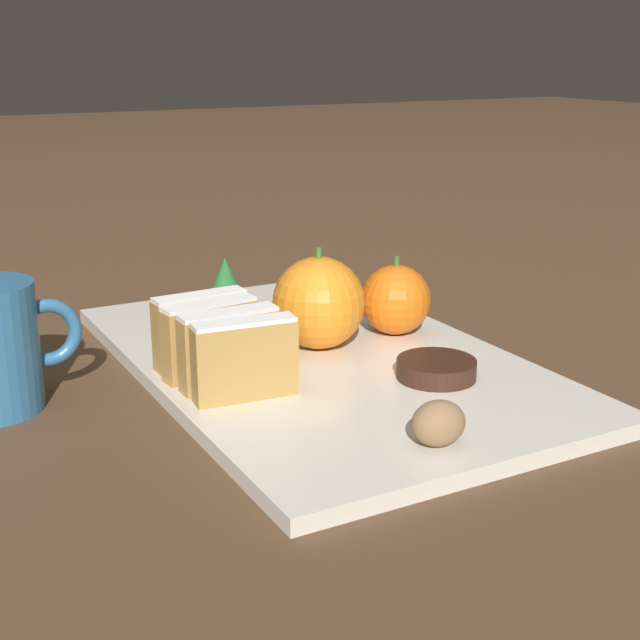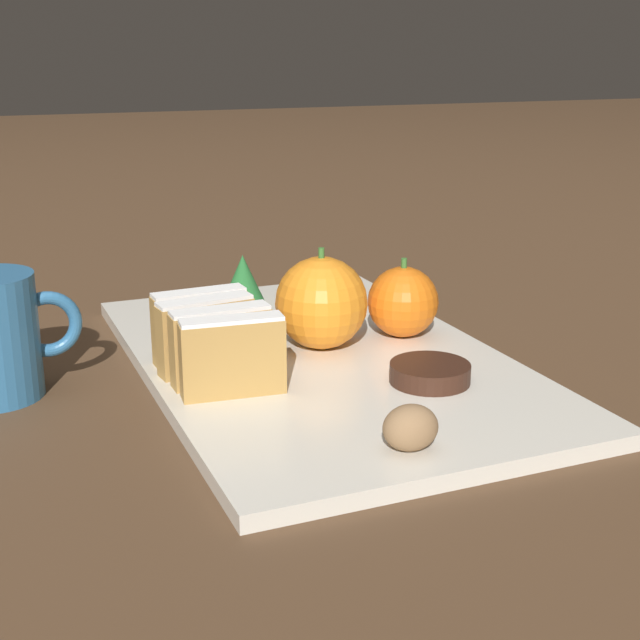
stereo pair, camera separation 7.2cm
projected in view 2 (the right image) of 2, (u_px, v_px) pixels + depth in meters
The scene contains 11 objects.
ground_plane at pixel (320, 369), 0.73m from camera, with size 6.00×6.00×0.00m, color #513823.
serving_platter at pixel (320, 362), 0.73m from camera, with size 0.28×0.45×0.01m.
stollen_slice_front at pixel (233, 357), 0.64m from camera, with size 0.08×0.03×0.06m.
stollen_slice_second at pixel (221, 346), 0.66m from camera, with size 0.08×0.02×0.06m.
stollen_slice_third at pixel (207, 336), 0.68m from camera, with size 0.08×0.03×0.06m.
stollen_slice_fourth at pixel (200, 326), 0.71m from camera, with size 0.08×0.02×0.06m.
orange_near at pixel (403, 302), 0.77m from camera, with size 0.06×0.06×0.07m.
orange_far at pixel (321, 303), 0.74m from camera, with size 0.08×0.08×0.09m.
walnut at pixel (410, 428), 0.55m from camera, with size 0.04×0.03×0.03m.
chocolate_cookie at pixel (430, 373), 0.67m from camera, with size 0.06×0.06×0.01m.
evergreen_sprig at pixel (243, 278), 0.87m from camera, with size 0.04×0.04×0.05m.
Camera 2 is at (-0.26, -0.63, 0.25)m, focal length 50.00 mm.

